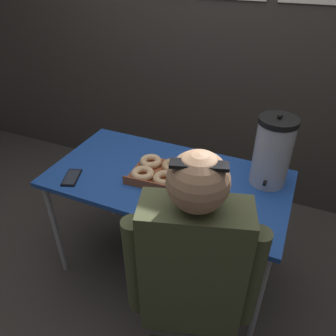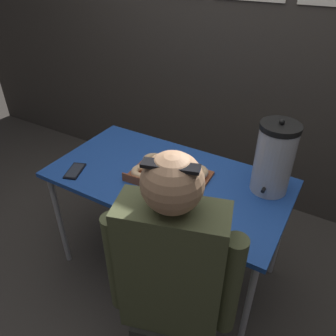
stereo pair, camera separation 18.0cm
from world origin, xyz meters
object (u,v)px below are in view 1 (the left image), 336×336
at_px(donut_box, 169,173).
at_px(person_seated, 191,294).
at_px(cell_phone, 72,177).
at_px(coffee_urn, 273,152).

xyz_separation_m(donut_box, person_seated, (0.35, -0.57, -0.14)).
distance_m(donut_box, person_seated, 0.68).
bearing_deg(donut_box, person_seated, -62.17).
bearing_deg(person_seated, donut_box, -75.58).
distance_m(donut_box, cell_phone, 0.54).
relative_size(coffee_urn, person_seated, 0.31).
height_order(donut_box, cell_phone, donut_box).
bearing_deg(coffee_urn, cell_phone, -157.94).
xyz_separation_m(donut_box, coffee_urn, (0.51, 0.18, 0.16)).
height_order(coffee_urn, person_seated, person_seated).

